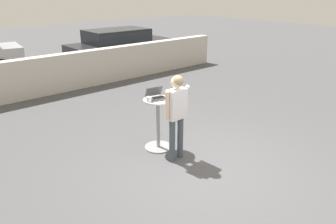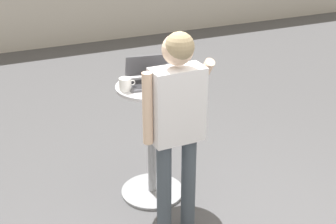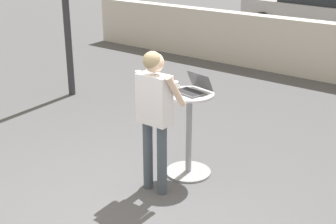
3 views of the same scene
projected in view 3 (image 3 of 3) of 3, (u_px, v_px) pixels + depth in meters
The scene contains 6 objects.
ground_plane at pixel (123, 217), 4.78m from camera, with size 50.00×50.00×0.00m, color #4C4C4F.
cafe_table at pixel (189, 133), 5.51m from camera, with size 0.57×0.57×1.02m.
laptop at pixel (193, 88), 5.35m from camera, with size 0.40×0.39×0.22m.
coffee_mug at pixel (175, 86), 5.44m from camera, with size 0.13×0.09×0.10m.
standing_person at pixel (154, 106), 4.95m from camera, with size 0.51×0.36×1.61m.
parked_car_near_street at pixel (323, 10), 12.83m from camera, with size 4.49×2.23×1.59m.
Camera 3 is at (2.94, -2.89, 2.69)m, focal length 50.00 mm.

